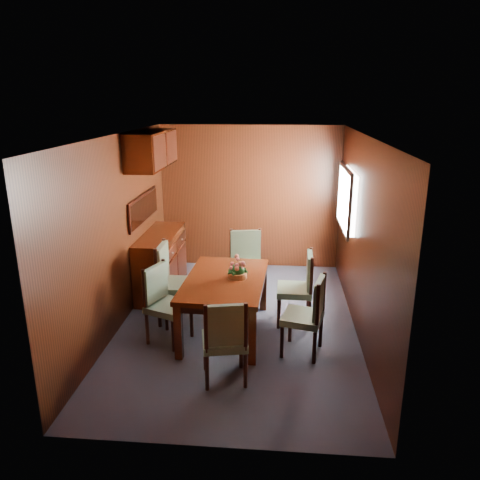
# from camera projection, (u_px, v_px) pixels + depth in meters

# --- Properties ---
(ground) EXTENTS (4.50, 4.50, 0.00)m
(ground) POSITION_uv_depth(u_px,v_px,m) (238.00, 324.00, 6.09)
(ground) COLOR #343747
(ground) RESTS_ON ground
(room_shell) EXTENTS (3.06, 4.52, 2.41)m
(room_shell) POSITION_uv_depth(u_px,v_px,m) (232.00, 195.00, 5.94)
(room_shell) COLOR black
(room_shell) RESTS_ON ground
(sideboard) EXTENTS (0.48, 1.40, 0.90)m
(sideboard) POSITION_uv_depth(u_px,v_px,m) (161.00, 262.00, 7.01)
(sideboard) COLOR #391307
(sideboard) RESTS_ON ground
(dining_table) EXTENTS (1.02, 1.57, 0.71)m
(dining_table) POSITION_uv_depth(u_px,v_px,m) (225.00, 286.00, 5.72)
(dining_table) COLOR #391307
(dining_table) RESTS_ON ground
(chair_left_near) EXTENTS (0.57, 0.58, 0.95)m
(chair_left_near) POSITION_uv_depth(u_px,v_px,m) (163.00, 299.00, 5.56)
(chair_left_near) COLOR black
(chair_left_near) RESTS_ON ground
(chair_left_far) EXTENTS (0.48, 0.50, 1.05)m
(chair_left_far) POSITION_uv_depth(u_px,v_px,m) (172.00, 278.00, 6.04)
(chair_left_far) COLOR black
(chair_left_far) RESTS_ON ground
(chair_right_near) EXTENTS (0.52, 0.54, 0.94)m
(chair_right_near) POSITION_uv_depth(u_px,v_px,m) (309.00, 312.00, 5.25)
(chair_right_near) COLOR black
(chair_right_near) RESTS_ON ground
(chair_right_far) EXTENTS (0.45, 0.47, 0.97)m
(chair_right_far) POSITION_uv_depth(u_px,v_px,m) (300.00, 284.00, 5.98)
(chair_right_far) COLOR black
(chair_right_far) RESTS_ON ground
(chair_head) EXTENTS (0.52, 0.51, 0.94)m
(chair_head) POSITION_uv_depth(u_px,v_px,m) (225.00, 337.00, 4.69)
(chair_head) COLOR black
(chair_head) RESTS_ON ground
(chair_foot) EXTENTS (0.55, 0.53, 1.01)m
(chair_foot) POSITION_uv_depth(u_px,v_px,m) (246.00, 261.00, 6.75)
(chair_foot) COLOR black
(chair_foot) RESTS_ON ground
(flower_centerpiece) EXTENTS (0.26, 0.26, 0.26)m
(flower_centerpiece) POSITION_uv_depth(u_px,v_px,m) (237.00, 268.00, 5.67)
(flower_centerpiece) COLOR #CA763D
(flower_centerpiece) RESTS_ON dining_table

